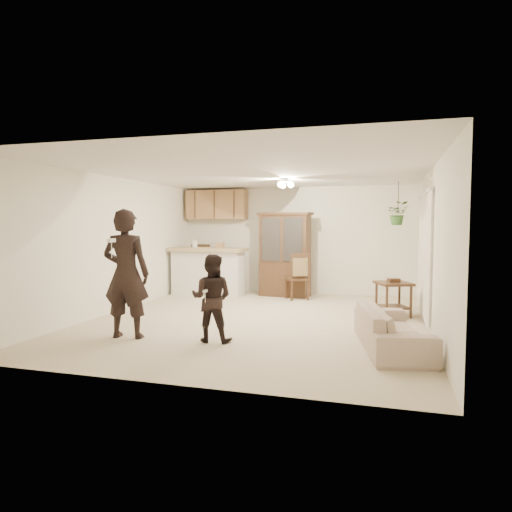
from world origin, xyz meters
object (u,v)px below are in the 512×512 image
(side_table, at_px, (393,299))
(chair_hutch_right, at_px, (297,286))
(child, at_px, (212,293))
(china_hutch, at_px, (285,255))
(sofa, at_px, (392,321))
(chair_hutch_left, at_px, (284,282))
(chair_bar, at_px, (198,278))
(adult, at_px, (126,275))

(side_table, distance_m, chair_hutch_right, 2.38)
(child, distance_m, china_hutch, 4.22)
(child, height_order, china_hutch, china_hutch)
(sofa, height_order, chair_hutch_right, chair_hutch_right)
(china_hutch, height_order, chair_hutch_left, china_hutch)
(child, height_order, chair_bar, child)
(side_table, relative_size, chair_hutch_right, 0.72)
(chair_bar, bearing_deg, side_table, -29.90)
(china_hutch, bearing_deg, chair_hutch_right, -39.50)
(china_hutch, xyz_separation_m, chair_hutch_left, (-0.07, 0.18, -0.63))
(adult, xyz_separation_m, side_table, (3.70, 2.66, -0.59))
(china_hutch, height_order, chair_hutch_right, china_hutch)
(adult, xyz_separation_m, child, (1.25, 0.14, -0.22))
(child, relative_size, chair_bar, 1.19)
(chair_hutch_left, bearing_deg, adult, -67.41)
(china_hutch, bearing_deg, child, -83.80)
(child, relative_size, chair_hutch_right, 1.33)
(sofa, xyz_separation_m, adult, (-3.65, -0.43, 0.53))
(sofa, relative_size, child, 1.39)
(chair_bar, xyz_separation_m, chair_hutch_right, (2.54, -0.53, -0.03))
(sofa, relative_size, chair_hutch_left, 1.72)
(child, distance_m, side_table, 3.53)
(adult, relative_size, child, 1.33)
(chair_bar, xyz_separation_m, chair_hutch_left, (2.11, 0.03, -0.01))
(china_hutch, xyz_separation_m, chair_hutch_right, (0.35, -0.38, -0.65))
(sofa, xyz_separation_m, chair_bar, (-4.48, 4.07, -0.05))
(chair_hutch_left, bearing_deg, side_table, 0.63)
(sofa, height_order, child, child)
(side_table, height_order, chair_hutch_right, chair_hutch_right)
(adult, bearing_deg, chair_hutch_right, -120.91)
(child, distance_m, chair_hutch_left, 4.41)
(chair_hutch_left, bearing_deg, china_hutch, -30.78)
(child, bearing_deg, chair_hutch_left, -95.13)
(china_hutch, xyz_separation_m, chair_bar, (-2.18, 0.15, -0.61))
(sofa, bearing_deg, chair_bar, 36.37)
(adult, height_order, side_table, adult)
(child, relative_size, china_hutch, 0.71)
(sofa, relative_size, adult, 1.04)
(adult, bearing_deg, child, 178.90)
(adult, relative_size, china_hutch, 0.95)
(adult, distance_m, chair_hutch_left, 4.75)
(child, bearing_deg, chair_hutch_right, -101.48)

